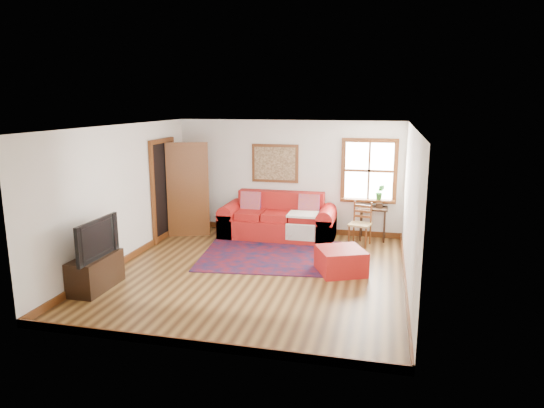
% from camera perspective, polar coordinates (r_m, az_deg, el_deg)
% --- Properties ---
extents(ground, '(5.50, 5.50, 0.00)m').
position_cam_1_polar(ground, '(8.47, -1.83, -8.02)').
color(ground, '#412711').
rests_on(ground, ground).
extents(room_envelope, '(5.04, 5.54, 2.52)m').
position_cam_1_polar(room_envelope, '(8.07, -1.88, 3.09)').
color(room_envelope, silver).
rests_on(room_envelope, ground).
extents(window, '(1.18, 0.20, 1.38)m').
position_cam_1_polar(window, '(10.51, 11.48, 3.09)').
color(window, white).
rests_on(window, ground).
extents(doorway, '(0.89, 1.08, 2.14)m').
position_cam_1_polar(doorway, '(10.55, -10.95, 1.80)').
color(doorway, black).
rests_on(doorway, ground).
extents(framed_artwork, '(1.05, 0.07, 0.85)m').
position_cam_1_polar(framed_artwork, '(10.75, 0.35, 4.80)').
color(framed_artwork, '#5F3114').
rests_on(framed_artwork, ground).
extents(persian_rug, '(2.88, 2.42, 0.02)m').
position_cam_1_polar(persian_rug, '(9.31, 0.02, -6.08)').
color(persian_rug, '#560C15').
rests_on(persian_rug, ground).
extents(red_leather_sofa, '(2.45, 1.01, 0.96)m').
position_cam_1_polar(red_leather_sofa, '(10.52, 0.76, -2.20)').
color(red_leather_sofa, '#A61815').
rests_on(red_leather_sofa, ground).
extents(red_ottoman, '(0.99, 0.99, 0.43)m').
position_cam_1_polar(red_ottoman, '(8.46, 8.09, -6.63)').
color(red_ottoman, '#A61815').
rests_on(red_ottoman, ground).
extents(side_table, '(0.59, 0.44, 0.71)m').
position_cam_1_polar(side_table, '(10.46, 11.82, -1.05)').
color(side_table, black).
rests_on(side_table, ground).
extents(ladder_back_chair, '(0.49, 0.47, 0.88)m').
position_cam_1_polar(ladder_back_chair, '(10.08, 10.41, -2.13)').
color(ladder_back_chair, tan).
rests_on(ladder_back_chair, ground).
extents(media_cabinet, '(0.44, 0.97, 0.54)m').
position_cam_1_polar(media_cabinet, '(8.16, -20.03, -7.57)').
color(media_cabinet, black).
rests_on(media_cabinet, ground).
extents(television, '(0.14, 1.06, 0.61)m').
position_cam_1_polar(television, '(7.93, -20.47, -3.82)').
color(television, black).
rests_on(television, media_cabinet).
extents(candle_hurricane, '(0.12, 0.12, 0.18)m').
position_cam_1_polar(candle_hurricane, '(8.33, -18.53, -4.53)').
color(candle_hurricane, silver).
rests_on(candle_hurricane, media_cabinet).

